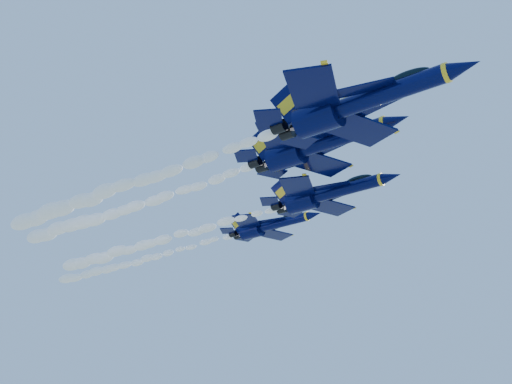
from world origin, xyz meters
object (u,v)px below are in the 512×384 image
Objects in this scene: jet_lead at (356,103)px; jet_fourth at (269,225)px; jet_second at (316,145)px; jet_third at (326,194)px.

jet_lead is 40.74m from jet_fourth.
jet_second reaches higher than jet_third.
jet_fourth reaches higher than jet_lead.
jet_second is 29.20m from jet_fourth.
jet_second is 1.18× the size of jet_fourth.
jet_lead is 20.96m from jet_third.
jet_second is 1.10× the size of jet_third.
jet_lead is 1.15× the size of jet_third.
jet_fourth is at bearing 143.80° from jet_third.
jet_third is at bearing -36.20° from jet_fourth.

